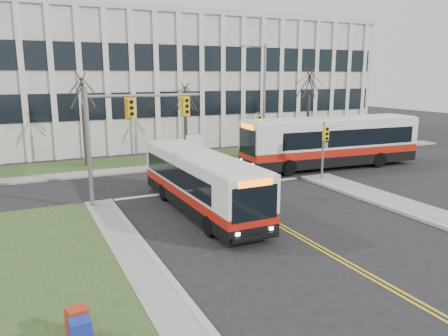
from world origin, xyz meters
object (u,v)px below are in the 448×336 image
Objects in this scene: streetlight at (263,94)px; directory_sign at (195,145)px; newspaper_box_red at (78,325)px; bus_main at (201,183)px; bus_cross at (331,143)px.

streetlight is 4.60× the size of directory_sign.
newspaper_box_red is at bearing -130.16° from streetlight.
bus_main is 0.79× the size of bus_cross.
bus_main is at bearing -62.17° from bus_cross.
bus_main is (-4.92, -13.16, 0.27)m from directory_sign.
streetlight is 9.68× the size of newspaper_box_red.
bus_cross reaches higher than bus_main.
bus_main is 11.42m from newspaper_box_red.
bus_cross is 24.68m from newspaper_box_red.
bus_cross is at bearing 23.36° from bus_main.
streetlight is 6.96m from directory_sign.
newspaper_box_red is (-12.00, -22.08, -0.70)m from directory_sign.
newspaper_box_red is (-19.82, -14.64, -1.33)m from bus_cross.
bus_main is (-10.45, -11.86, -3.76)m from streetlight.
streetlight is 0.68× the size of bus_cross.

